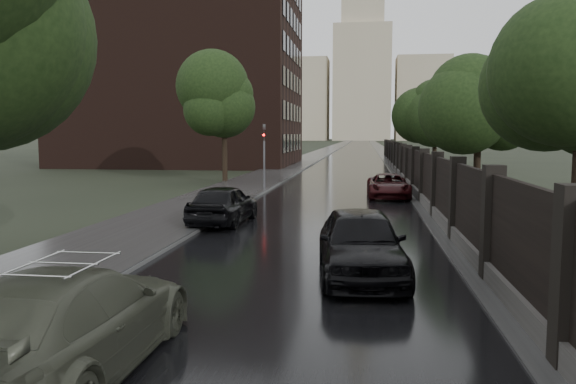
% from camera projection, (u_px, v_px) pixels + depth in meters
% --- Properties ---
extents(ground, '(800.00, 800.00, 0.00)m').
position_uv_depth(ground, '(254.00, 353.00, 8.72)').
color(ground, black).
rests_on(ground, ground).
extents(road, '(8.00, 420.00, 0.02)m').
position_uv_depth(road, '(359.00, 144.00, 196.01)').
color(road, black).
rests_on(road, ground).
extents(sidewalk_left, '(4.00, 420.00, 0.16)m').
position_uv_depth(sidewalk_left, '(342.00, 144.00, 196.80)').
color(sidewalk_left, '#2D2D2D').
rests_on(sidewalk_left, ground).
extents(verge_right, '(3.00, 420.00, 0.08)m').
position_uv_depth(verge_right, '(375.00, 144.00, 195.27)').
color(verge_right, '#2D2D2D').
rests_on(verge_right, ground).
extents(fence_right, '(0.45, 75.72, 2.70)m').
position_uv_depth(fence_right, '(406.00, 168.00, 39.56)').
color(fence_right, '#383533').
rests_on(fence_right, ground).
extents(tree_left_far, '(4.25, 4.25, 7.39)m').
position_uv_depth(tree_left_far, '(224.00, 107.00, 38.82)').
color(tree_left_far, black).
rests_on(tree_left_far, ground).
extents(tree_right_b, '(4.08, 4.08, 7.01)m').
position_uv_depth(tree_right_b, '(479.00, 104.00, 28.90)').
color(tree_right_b, black).
rests_on(tree_right_b, ground).
extents(tree_right_c, '(4.08, 4.08, 7.01)m').
position_uv_depth(tree_right_c, '(435.00, 115.00, 46.64)').
color(tree_right_c, black).
rests_on(tree_right_c, ground).
extents(traffic_light, '(0.16, 0.32, 4.00)m').
position_uv_depth(traffic_light, '(264.00, 151.00, 33.69)').
color(traffic_light, '#59595E').
rests_on(traffic_light, ground).
extents(brick_building, '(24.00, 18.00, 20.00)m').
position_uv_depth(brick_building, '(184.00, 74.00, 61.36)').
color(brick_building, black).
rests_on(brick_building, ground).
extents(stalinist_tower, '(92.00, 30.00, 159.00)m').
position_uv_depth(stalinist_tower, '(362.00, 69.00, 300.49)').
color(stalinist_tower, tan).
rests_on(stalinist_tower, ground).
extents(volga_sedan, '(2.29, 5.46, 1.57)m').
position_uv_depth(volga_sedan, '(66.00, 322.00, 7.83)').
color(volga_sedan, '#404336').
rests_on(volga_sedan, ground).
extents(hatchback_left, '(2.08, 4.60, 1.53)m').
position_uv_depth(hatchback_left, '(223.00, 204.00, 21.22)').
color(hatchback_left, black).
rests_on(hatchback_left, ground).
extents(car_right_near, '(2.40, 5.02, 1.66)m').
position_uv_depth(car_right_near, '(361.00, 243.00, 13.31)').
color(car_right_near, black).
rests_on(car_right_near, ground).
extents(car_right_far, '(2.29, 4.74, 1.30)m').
position_uv_depth(car_right_far, '(388.00, 186.00, 29.94)').
color(car_right_far, black).
rests_on(car_right_far, ground).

